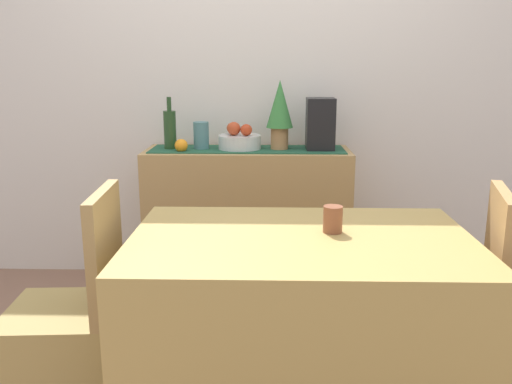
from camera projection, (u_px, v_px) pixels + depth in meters
name	position (u px, v px, depth m)	size (l,w,h in m)	color
ground_plane	(248.00, 367.00, 2.46)	(6.40, 6.40, 0.02)	#856250
room_wall_rear	(255.00, 62.00, 3.29)	(6.40, 0.06, 2.70)	silver
sideboard_console	(248.00, 219.00, 3.25)	(1.20, 0.42, 0.85)	tan
table_runner	(248.00, 149.00, 3.15)	(1.13, 0.32, 0.01)	#1F5138
fruit_bowl	(240.00, 142.00, 3.14)	(0.25, 0.25, 0.08)	silver
apple_upper	(234.00, 129.00, 3.12)	(0.08, 0.08, 0.08)	#B13F1F
apple_right	(246.00, 130.00, 3.10)	(0.07, 0.07, 0.07)	#B1371A
apple_center	(232.00, 128.00, 3.20)	(0.07, 0.07, 0.07)	#A83F18
wine_bottle	(170.00, 129.00, 3.14)	(0.07, 0.07, 0.31)	#224120
coffee_maker	(320.00, 124.00, 3.11)	(0.16, 0.18, 0.30)	black
ceramic_vase	(201.00, 136.00, 3.14)	(0.09, 0.09, 0.16)	slate
potted_plant	(280.00, 110.00, 3.10)	(0.15, 0.15, 0.40)	#AA784B
orange_loose_end	(181.00, 146.00, 3.06)	(0.07, 0.07, 0.07)	orange
dining_table	(300.00, 331.00, 2.00)	(1.22, 0.80, 0.74)	tan
coffee_cup	(333.00, 219.00, 1.96)	(0.07, 0.07, 0.10)	brown
chair_near_window	(69.00, 353.00, 2.05)	(0.43, 0.43, 0.90)	#A1894C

